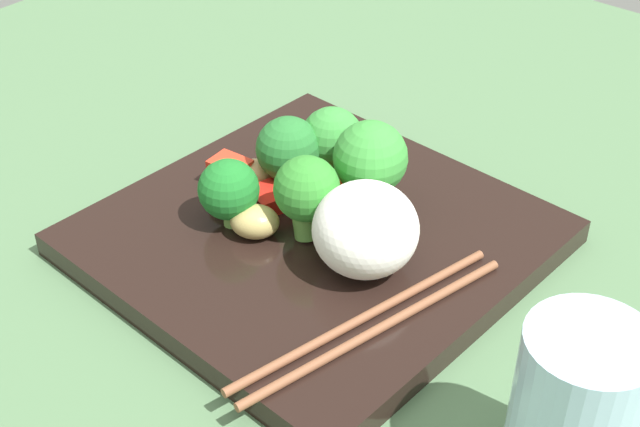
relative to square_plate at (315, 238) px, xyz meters
The scene contains 21 objects.
ground_plane 1.93cm from the square_plate, ahead, with size 110.00×110.00×2.00cm, color #4D704A.
square_plate is the anchor object (origin of this frame).
rice_mound 6.80cm from the square_plate, 11.48° to the right, with size 7.16×7.40×6.26cm, color white.
broccoli_floret_0 7.02cm from the square_plate, 68.64° to the left, with size 5.39×5.39×7.40cm.
broccoli_floret_1 8.09cm from the square_plate, 120.15° to the left, with size 4.81×4.81×5.94cm.
broccoli_floret_2 4.72cm from the square_plate, 100.29° to the right, with size 4.68×4.68×6.39cm.
broccoli_floret_3 7.14cm from the square_plate, 151.03° to the left, with size 4.95×4.95×5.79cm.
broccoli_floret_4 7.23cm from the square_plate, 145.70° to the right, with size 4.42×4.42×5.11cm.
carrot_slice_0 7.03cm from the square_plate, 104.53° to the left, with size 2.31×2.31×0.46cm, color orange.
carrot_slice_1 1.82cm from the square_plate, 99.02° to the left, with size 3.12×3.12×0.59cm, color orange.
carrot_slice_2 8.96cm from the square_plate, 151.29° to the left, with size 2.86×2.86×0.41cm, color orange.
carrot_slice_3 4.03cm from the square_plate, 148.35° to the left, with size 3.06×3.06×0.79cm, color orange.
pepper_chunk_0 8.78cm from the square_plate, behind, with size 2.93×2.25×2.16cm, color red.
pepper_chunk_1 4.62cm from the square_plate, behind, with size 3.04×2.79×1.37cm, color red.
pepper_chunk_2 9.53cm from the square_plate, 126.67° to the left, with size 2.52×2.53×1.69cm, color red.
pepper_chunk_3 3.96cm from the square_plate, 113.21° to the left, with size 2.68×2.60×1.67cm, color red.
chicken_piece_0 7.48cm from the square_plate, 168.72° to the left, with size 2.89×2.55×1.96cm, color tan.
chicken_piece_1 7.94cm from the square_plate, 165.14° to the right, with size 2.51×2.31×1.96cm, color tan.
chicken_piece_2 4.84cm from the square_plate, 128.33° to the right, with size 3.52×2.83×2.38cm, color tan.
chopstick_pair 10.98cm from the square_plate, 30.78° to the right, with size 6.29×20.87×0.61cm.
drinking_glass 24.85cm from the square_plate, 16.12° to the right, with size 6.72×6.72×10.65cm, color #ACCFE6.
Camera 1 is at (33.70, -38.95, 40.97)cm, focal length 50.40 mm.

